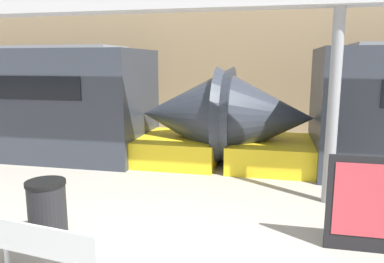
{
  "coord_description": "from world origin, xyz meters",
  "views": [
    {
      "loc": [
        1.74,
        -3.59,
        2.77
      ],
      "look_at": [
        0.19,
        3.52,
        1.4
      ],
      "focal_mm": 35.0,
      "sensor_mm": 36.0,
      "label": 1
    }
  ],
  "objects_px": {
    "bench_near": "(43,245)",
    "support_column_near": "(333,108)",
    "trash_bin": "(47,212)",
    "poster_board": "(372,205)"
  },
  "relations": [
    {
      "from": "trash_bin",
      "to": "poster_board",
      "type": "xyz_separation_m",
      "value": [
        4.74,
        0.77,
        0.23
      ]
    },
    {
      "from": "poster_board",
      "to": "trash_bin",
      "type": "bearing_deg",
      "value": -170.73
    },
    {
      "from": "bench_near",
      "to": "support_column_near",
      "type": "bearing_deg",
      "value": 51.28
    },
    {
      "from": "poster_board",
      "to": "support_column_near",
      "type": "height_order",
      "value": "support_column_near"
    },
    {
      "from": "support_column_near",
      "to": "trash_bin",
      "type": "bearing_deg",
      "value": -148.1
    },
    {
      "from": "bench_near",
      "to": "trash_bin",
      "type": "relative_size",
      "value": 1.83
    },
    {
      "from": "trash_bin",
      "to": "bench_near",
      "type": "bearing_deg",
      "value": -60.0
    },
    {
      "from": "poster_board",
      "to": "support_column_near",
      "type": "bearing_deg",
      "value": 99.36
    },
    {
      "from": "poster_board",
      "to": "bench_near",
      "type": "bearing_deg",
      "value": -158.42
    },
    {
      "from": "bench_near",
      "to": "poster_board",
      "type": "height_order",
      "value": "poster_board"
    }
  ]
}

